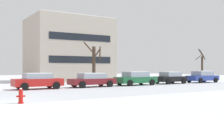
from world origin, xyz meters
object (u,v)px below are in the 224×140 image
at_px(parked_car_maroon, 92,80).
at_px(parked_car_red, 38,81).
at_px(parked_car_black, 170,78).
at_px(parked_car_green, 136,78).
at_px(fire_hydrant, 21,96).
at_px(parked_car_blue, 202,77).

bearing_deg(parked_car_maroon, parked_car_red, 178.40).
bearing_deg(parked_car_black, parked_car_green, -177.65).
xyz_separation_m(fire_hydrant, parked_car_green, (14.14, 9.04, 0.35)).
height_order(parked_car_green, parked_car_blue, parked_car_blue).
xyz_separation_m(fire_hydrant, parked_car_black, (19.42, 9.25, 0.32)).
height_order(fire_hydrant, parked_car_red, parked_car_red).
bearing_deg(parked_car_blue, fire_hydrant, -160.05).
bearing_deg(fire_hydrant, parked_car_green, 32.58).
distance_m(fire_hydrant, parked_car_blue, 26.26).
xyz_separation_m(parked_car_red, parked_car_black, (15.81, 0.05, -0.00)).
xyz_separation_m(parked_car_maroon, parked_car_blue, (15.81, -0.10, 0.05)).
height_order(parked_car_maroon, parked_car_green, parked_car_green).
distance_m(parked_car_black, parked_car_blue, 5.28).
bearing_deg(parked_car_red, parked_car_maroon, -1.60).
bearing_deg(parked_car_blue, parked_car_maroon, 179.64).
bearing_deg(parked_car_black, parked_car_red, -179.82).
relative_size(parked_car_red, parked_car_maroon, 0.92).
distance_m(parked_car_maroon, parked_car_green, 5.27).
distance_m(fire_hydrant, parked_car_green, 16.79).
bearing_deg(fire_hydrant, parked_car_blue, 19.95).
bearing_deg(parked_car_green, parked_car_black, 2.35).
xyz_separation_m(fire_hydrant, parked_car_blue, (24.69, 8.96, 0.35)).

